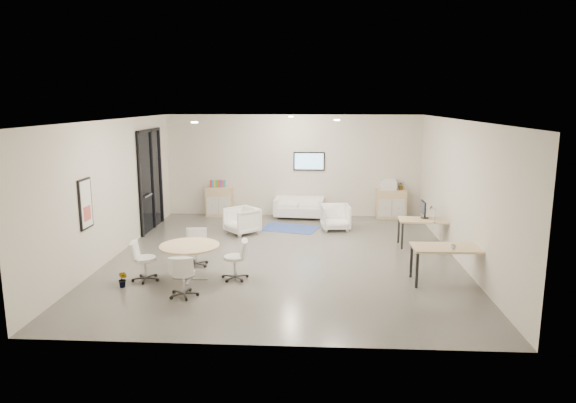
# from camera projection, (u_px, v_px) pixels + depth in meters

# --- Properties ---
(room_shell) EXTENTS (9.60, 10.60, 4.80)m
(room_shell) POSITION_uv_depth(u_px,v_px,m) (284.00, 190.00, 11.81)
(room_shell) COLOR #5B5953
(room_shell) RESTS_ON ground
(glass_door) EXTENTS (0.09, 1.90, 2.85)m
(glass_door) POSITION_uv_depth(u_px,v_px,m) (151.00, 177.00, 14.51)
(glass_door) COLOR black
(glass_door) RESTS_ON room_shell
(artwork) EXTENTS (0.05, 0.54, 1.04)m
(artwork) POSITION_uv_depth(u_px,v_px,m) (86.00, 204.00, 10.48)
(artwork) COLOR black
(artwork) RESTS_ON room_shell
(wall_tv) EXTENTS (0.98, 0.06, 0.58)m
(wall_tv) POSITION_uv_depth(u_px,v_px,m) (309.00, 161.00, 16.13)
(wall_tv) COLOR black
(wall_tv) RESTS_ON room_shell
(ceiling_spots) EXTENTS (3.14, 4.14, 0.03)m
(ceiling_spots) POSITION_uv_depth(u_px,v_px,m) (278.00, 119.00, 12.34)
(ceiling_spots) COLOR #FFEAC6
(ceiling_spots) RESTS_ON room_shell
(sideboard_left) EXTENTS (0.83, 0.43, 0.93)m
(sideboard_left) POSITION_uv_depth(u_px,v_px,m) (219.00, 202.00, 16.34)
(sideboard_left) COLOR tan
(sideboard_left) RESTS_ON room_shell
(sideboard_right) EXTENTS (0.91, 0.44, 0.91)m
(sideboard_right) POSITION_uv_depth(u_px,v_px,m) (391.00, 204.00, 16.03)
(sideboard_right) COLOR tan
(sideboard_right) RESTS_ON room_shell
(books) EXTENTS (0.48, 0.14, 0.22)m
(books) POSITION_uv_depth(u_px,v_px,m) (218.00, 184.00, 16.23)
(books) COLOR red
(books) RESTS_ON sideboard_left
(printer) EXTENTS (0.54, 0.47, 0.36)m
(printer) POSITION_uv_depth(u_px,v_px,m) (389.00, 184.00, 15.92)
(printer) COLOR white
(printer) RESTS_ON sideboard_right
(loveseat) EXTENTS (1.57, 0.87, 0.57)m
(loveseat) POSITION_uv_depth(u_px,v_px,m) (299.00, 208.00, 16.08)
(loveseat) COLOR white
(loveseat) RESTS_ON room_shell
(blue_rug) EXTENTS (1.81, 1.44, 0.01)m
(blue_rug) POSITION_uv_depth(u_px,v_px,m) (290.00, 228.00, 14.81)
(blue_rug) COLOR navy
(blue_rug) RESTS_ON room_shell
(armchair_left) EXTENTS (1.06, 1.07, 0.80)m
(armchair_left) POSITION_uv_depth(u_px,v_px,m) (242.00, 219.00, 14.17)
(armchair_left) COLOR white
(armchair_left) RESTS_ON room_shell
(armchair_right) EXTENTS (0.85, 0.81, 0.80)m
(armchair_right) POSITION_uv_depth(u_px,v_px,m) (336.00, 216.00, 14.58)
(armchair_right) COLOR white
(armchair_right) RESTS_ON room_shell
(desk_rear) EXTENTS (1.37, 0.75, 0.70)m
(desk_rear) POSITION_uv_depth(u_px,v_px,m) (426.00, 222.00, 12.87)
(desk_rear) COLOR tan
(desk_rear) RESTS_ON room_shell
(desk_front) EXTENTS (1.46, 0.75, 0.76)m
(desk_front) POSITION_uv_depth(u_px,v_px,m) (449.00, 251.00, 10.24)
(desk_front) COLOR tan
(desk_front) RESTS_ON room_shell
(monitor) EXTENTS (0.20, 0.50, 0.44)m
(monitor) POSITION_uv_depth(u_px,v_px,m) (424.00, 209.00, 12.96)
(monitor) COLOR black
(monitor) RESTS_ON desk_rear
(round_table) EXTENTS (1.21, 1.21, 0.74)m
(round_table) POSITION_uv_depth(u_px,v_px,m) (190.00, 249.00, 10.44)
(round_table) COLOR tan
(round_table) RESTS_ON room_shell
(meeting_chairs) EXTENTS (2.45, 2.45, 0.82)m
(meeting_chairs) POSITION_uv_depth(u_px,v_px,m) (190.00, 260.00, 10.48)
(meeting_chairs) COLOR white
(meeting_chairs) RESTS_ON room_shell
(plant_cabinet) EXTENTS (0.30, 0.32, 0.21)m
(plant_cabinet) POSITION_uv_depth(u_px,v_px,m) (401.00, 186.00, 15.89)
(plant_cabinet) COLOR #3F7F3F
(plant_cabinet) RESTS_ON sideboard_right
(plant_floor) EXTENTS (0.29, 0.38, 0.15)m
(plant_floor) POSITION_uv_depth(u_px,v_px,m) (123.00, 284.00, 10.10)
(plant_floor) COLOR #3F7F3F
(plant_floor) RESTS_ON room_shell
(cup) EXTENTS (0.13, 0.11, 0.11)m
(cup) POSITION_uv_depth(u_px,v_px,m) (453.00, 246.00, 10.07)
(cup) COLOR white
(cup) RESTS_ON desk_front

